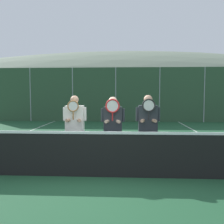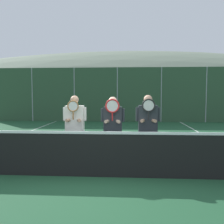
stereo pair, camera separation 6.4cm
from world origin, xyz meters
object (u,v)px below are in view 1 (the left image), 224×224
Objects in this scene: player_leftmost at (75,125)px; player_center_right at (148,125)px; player_center_left at (113,126)px; car_far_left at (63,106)px; car_left_of_center at (132,106)px; car_center at (201,105)px.

player_leftmost is 1.77m from player_center_right.
player_center_left is 0.84m from player_center_right.
player_center_right is at bearing -67.29° from car_far_left.
player_center_left is at bearing -93.58° from car_left_of_center.
player_leftmost is at bearing -97.95° from car_left_of_center.
player_center_right is 0.42× the size of car_center.
car_center reaches higher than car_far_left.
player_leftmost is at bearing -74.56° from car_far_left.
player_center_left is at bearing -1.30° from player_leftmost.
car_far_left is (-3.36, 12.17, -0.14)m from player_leftmost.
car_left_of_center is (5.05, -0.08, 0.02)m from car_far_left.
car_center is at bearing 68.12° from player_center_right.
player_center_left is (0.93, -0.02, -0.00)m from player_leftmost.
player_center_right is (0.83, -0.05, 0.02)m from player_center_left.
car_left_of_center reaches higher than car_far_left.
car_far_left is (-5.13, 12.25, -0.16)m from player_center_right.
car_left_of_center is at bearing 86.42° from player_center_left.
car_center reaches higher than player_center_left.
player_leftmost is 1.02× the size of player_center_left.
player_leftmost is 12.63m from car_far_left.
player_center_right is 12.17m from car_left_of_center.
car_center is at bearing 61.16° from player_leftmost.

